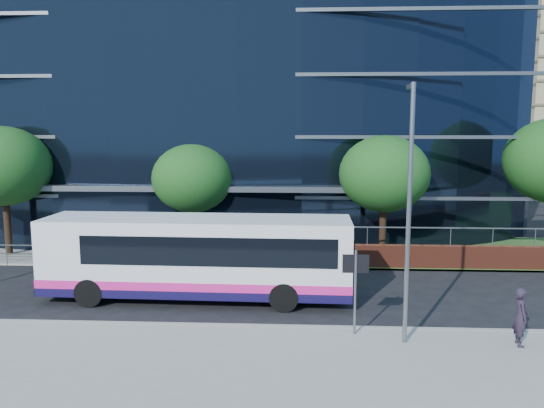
# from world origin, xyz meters

# --- Properties ---
(ground) EXTENTS (200.00, 200.00, 0.00)m
(ground) POSITION_xyz_m (0.00, 0.00, 0.00)
(ground) COLOR black
(ground) RESTS_ON ground
(pavement_near) EXTENTS (80.00, 8.00, 0.15)m
(pavement_near) POSITION_xyz_m (0.00, -5.00, 0.07)
(pavement_near) COLOR gray
(pavement_near) RESTS_ON ground
(kerb) EXTENTS (80.00, 0.25, 0.16)m
(kerb) POSITION_xyz_m (0.00, -1.00, 0.08)
(kerb) COLOR gray
(kerb) RESTS_ON ground
(yellow_line_outer) EXTENTS (80.00, 0.08, 0.01)m
(yellow_line_outer) POSITION_xyz_m (0.00, -0.80, 0.01)
(yellow_line_outer) COLOR gold
(yellow_line_outer) RESTS_ON ground
(yellow_line_inner) EXTENTS (80.00, 0.08, 0.01)m
(yellow_line_inner) POSITION_xyz_m (0.00, -0.65, 0.01)
(yellow_line_inner) COLOR gold
(yellow_line_inner) RESTS_ON ground
(far_forecourt) EXTENTS (50.00, 8.00, 0.10)m
(far_forecourt) POSITION_xyz_m (-6.00, 11.00, 0.05)
(far_forecourt) COLOR gray
(far_forecourt) RESTS_ON ground
(glass_office) EXTENTS (44.00, 23.10, 16.00)m
(glass_office) POSITION_xyz_m (-4.00, 20.85, 8.00)
(glass_office) COLOR black
(glass_office) RESTS_ON ground
(guard_railings) EXTENTS (24.00, 0.05, 1.10)m
(guard_railings) POSITION_xyz_m (-8.00, 7.00, 0.82)
(guard_railings) COLOR slate
(guard_railings) RESTS_ON ground
(apartment_block) EXTENTS (60.00, 42.00, 30.00)m
(apartment_block) POSITION_xyz_m (32.00, 57.21, 11.11)
(apartment_block) COLOR #2D511E
(apartment_block) RESTS_ON ground
(street_sign) EXTENTS (0.85, 0.09, 2.80)m
(street_sign) POSITION_xyz_m (4.50, -1.59, 2.15)
(street_sign) COLOR slate
(street_sign) RESTS_ON pavement_near
(tree_far_a) EXTENTS (4.95, 4.95, 6.98)m
(tree_far_a) POSITION_xyz_m (-13.00, 9.00, 4.86)
(tree_far_a) COLOR black
(tree_far_a) RESTS_ON ground
(tree_far_b) EXTENTS (4.29, 4.29, 6.05)m
(tree_far_b) POSITION_xyz_m (-3.00, 9.50, 4.21)
(tree_far_b) COLOR black
(tree_far_b) RESTS_ON ground
(tree_far_c) EXTENTS (4.62, 4.62, 6.51)m
(tree_far_c) POSITION_xyz_m (7.00, 9.00, 4.54)
(tree_far_c) COLOR black
(tree_far_c) RESTS_ON ground
(tree_dist_e) EXTENTS (4.62, 4.62, 6.51)m
(tree_dist_e) POSITION_xyz_m (24.00, 40.00, 4.54)
(tree_dist_e) COLOR black
(tree_dist_e) RESTS_ON ground
(streetlight_east) EXTENTS (0.15, 0.77, 8.00)m
(streetlight_east) POSITION_xyz_m (6.00, -2.17, 4.44)
(streetlight_east) COLOR slate
(streetlight_east) RESTS_ON pavement_near
(city_bus) EXTENTS (12.29, 3.09, 3.31)m
(city_bus) POSITION_xyz_m (-1.27, 2.21, 1.76)
(city_bus) COLOR white
(city_bus) RESTS_ON ground
(pedestrian) EXTENTS (0.50, 0.70, 1.82)m
(pedestrian) POSITION_xyz_m (9.51, -2.23, 1.06)
(pedestrian) COLOR #251C2B
(pedestrian) RESTS_ON pavement_near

